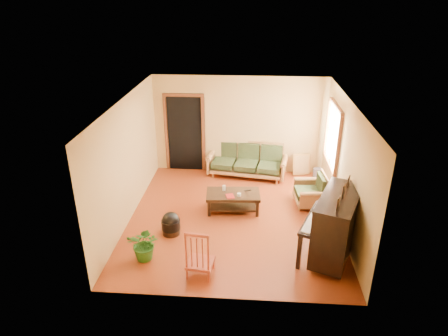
# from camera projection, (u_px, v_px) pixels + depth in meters

# --- Properties ---
(floor) EXTENTS (5.00, 5.00, 0.00)m
(floor) POSITION_uv_depth(u_px,v_px,m) (234.00, 218.00, 8.75)
(floor) COLOR maroon
(floor) RESTS_ON ground
(doorway) EXTENTS (1.08, 0.16, 2.05)m
(doorway) POSITION_uv_depth(u_px,v_px,m) (185.00, 134.00, 10.67)
(doorway) COLOR black
(doorway) RESTS_ON floor
(window) EXTENTS (0.12, 1.36, 1.46)m
(window) POSITION_uv_depth(u_px,v_px,m) (333.00, 136.00, 9.16)
(window) COLOR white
(window) RESTS_ON right_wall
(sofa) EXTENTS (2.15, 1.16, 0.87)m
(sofa) POSITION_uv_depth(u_px,v_px,m) (247.00, 161.00, 10.52)
(sofa) COLOR olive
(sofa) RESTS_ON floor
(coffee_table) EXTENTS (1.22, 0.72, 0.43)m
(coffee_table) POSITION_uv_depth(u_px,v_px,m) (233.00, 202.00, 8.96)
(coffee_table) COLOR black
(coffee_table) RESTS_ON floor
(armchair) EXTENTS (0.81, 0.85, 0.78)m
(armchair) POSITION_uv_depth(u_px,v_px,m) (310.00, 190.00, 9.12)
(armchair) COLOR olive
(armchair) RESTS_ON floor
(piano) EXTENTS (1.34, 1.67, 1.28)m
(piano) POSITION_uv_depth(u_px,v_px,m) (336.00, 227.00, 7.23)
(piano) COLOR black
(piano) RESTS_ON floor
(footstool) EXTENTS (0.43, 0.43, 0.36)m
(footstool) POSITION_uv_depth(u_px,v_px,m) (171.00, 226.00, 8.12)
(footstool) COLOR black
(footstool) RESTS_ON floor
(red_chair) EXTENTS (0.51, 0.54, 0.96)m
(red_chair) POSITION_uv_depth(u_px,v_px,m) (200.00, 251.00, 6.85)
(red_chair) COLOR maroon
(red_chair) RESTS_ON floor
(leaning_frame) EXTENTS (0.47, 0.21, 0.62)m
(leaning_frame) POSITION_uv_depth(u_px,v_px,m) (301.00, 164.00, 10.63)
(leaning_frame) COLOR #C08C40
(leaning_frame) RESTS_ON floor
(ceramic_crock) EXTENTS (0.27, 0.27, 0.27)m
(ceramic_crock) POSITION_uv_depth(u_px,v_px,m) (317.00, 173.00, 10.53)
(ceramic_crock) COLOR #304190
(ceramic_crock) RESTS_ON floor
(potted_plant) EXTENTS (0.66, 0.60, 0.66)m
(potted_plant) POSITION_uv_depth(u_px,v_px,m) (145.00, 244.00, 7.29)
(potted_plant) COLOR #225719
(potted_plant) RESTS_ON floor
(book) EXTENTS (0.22, 0.26, 0.02)m
(book) POSITION_uv_depth(u_px,v_px,m) (226.00, 197.00, 8.71)
(book) COLOR #A31A15
(book) RESTS_ON coffee_table
(candle) EXTENTS (0.09, 0.09, 0.12)m
(candle) POSITION_uv_depth(u_px,v_px,m) (224.00, 188.00, 8.98)
(candle) COLOR silver
(candle) RESTS_ON coffee_table
(glass_jar) EXTENTS (0.12, 0.12, 0.06)m
(glass_jar) POSITION_uv_depth(u_px,v_px,m) (239.00, 195.00, 8.75)
(glass_jar) COLOR silver
(glass_jar) RESTS_ON coffee_table
(remote) EXTENTS (0.16, 0.10, 0.02)m
(remote) POSITION_uv_depth(u_px,v_px,m) (248.00, 190.00, 8.98)
(remote) COLOR black
(remote) RESTS_ON coffee_table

